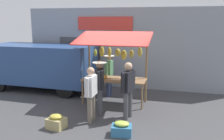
{
  "coord_description": "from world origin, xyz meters",
  "views": [
    {
      "loc": [
        -2.11,
        8.09,
        2.9
      ],
      "look_at": [
        0.0,
        0.3,
        1.25
      ],
      "focal_mm": 39.56,
      "sensor_mm": 36.0,
      "label": 1
    }
  ],
  "objects_px": {
    "market_stall": "(115,59)",
    "shopper_with_shopping_bag": "(91,91)",
    "vendor_with_sunhat": "(109,72)",
    "produce_crate_near": "(56,122)",
    "parked_van": "(38,63)",
    "shopper_in_grey_tee": "(100,83)",
    "produce_crate_side": "(122,129)",
    "shopper_in_striped_shirt": "(128,86)"
  },
  "relations": [
    {
      "from": "market_stall",
      "to": "shopper_with_shopping_bag",
      "type": "xyz_separation_m",
      "value": [
        0.23,
        1.82,
        -0.63
      ]
    },
    {
      "from": "produce_crate_near",
      "to": "produce_crate_side",
      "type": "relative_size",
      "value": 0.95
    },
    {
      "from": "vendor_with_sunhat",
      "to": "shopper_with_shopping_bag",
      "type": "bearing_deg",
      "value": 3.86
    },
    {
      "from": "vendor_with_sunhat",
      "to": "produce_crate_near",
      "type": "xyz_separation_m",
      "value": [
        0.59,
        3.19,
        -0.77
      ]
    },
    {
      "from": "shopper_in_grey_tee",
      "to": "shopper_with_shopping_bag",
      "type": "bearing_deg",
      "value": 162.43
    },
    {
      "from": "vendor_with_sunhat",
      "to": "parked_van",
      "type": "xyz_separation_m",
      "value": [
        3.17,
        -0.19,
        0.18
      ]
    },
    {
      "from": "shopper_in_grey_tee",
      "to": "shopper_in_striped_shirt",
      "type": "bearing_deg",
      "value": -108.74
    },
    {
      "from": "market_stall",
      "to": "shopper_with_shopping_bag",
      "type": "distance_m",
      "value": 1.94
    },
    {
      "from": "shopper_in_striped_shirt",
      "to": "produce_crate_near",
      "type": "distance_m",
      "value": 2.26
    },
    {
      "from": "shopper_in_grey_tee",
      "to": "produce_crate_near",
      "type": "relative_size",
      "value": 3.16
    },
    {
      "from": "vendor_with_sunhat",
      "to": "shopper_with_shopping_bag",
      "type": "height_order",
      "value": "vendor_with_sunhat"
    },
    {
      "from": "shopper_in_striped_shirt",
      "to": "market_stall",
      "type": "bearing_deg",
      "value": 43.55
    },
    {
      "from": "shopper_in_grey_tee",
      "to": "produce_crate_near",
      "type": "distance_m",
      "value": 1.74
    },
    {
      "from": "shopper_with_shopping_bag",
      "to": "shopper_in_striped_shirt",
      "type": "xyz_separation_m",
      "value": [
        -0.96,
        -0.52,
        0.07
      ]
    },
    {
      "from": "shopper_in_grey_tee",
      "to": "produce_crate_near",
      "type": "bearing_deg",
      "value": 135.24
    },
    {
      "from": "market_stall",
      "to": "shopper_with_shopping_bag",
      "type": "height_order",
      "value": "market_stall"
    },
    {
      "from": "market_stall",
      "to": "shopper_in_grey_tee",
      "type": "distance_m",
      "value": 1.33
    },
    {
      "from": "market_stall",
      "to": "parked_van",
      "type": "xyz_separation_m",
      "value": [
        3.58,
        -0.88,
        -0.43
      ]
    },
    {
      "from": "shopper_in_striped_shirt",
      "to": "produce_crate_near",
      "type": "xyz_separation_m",
      "value": [
        1.73,
        1.2,
        -0.81
      ]
    },
    {
      "from": "market_stall",
      "to": "shopper_in_striped_shirt",
      "type": "xyz_separation_m",
      "value": [
        -0.74,
        1.3,
        -0.56
      ]
    },
    {
      "from": "market_stall",
      "to": "shopper_in_grey_tee",
      "type": "xyz_separation_m",
      "value": [
        0.17,
        1.2,
        -0.56
      ]
    },
    {
      "from": "shopper_in_grey_tee",
      "to": "produce_crate_side",
      "type": "height_order",
      "value": "shopper_in_grey_tee"
    },
    {
      "from": "market_stall",
      "to": "parked_van",
      "type": "relative_size",
      "value": 0.56
    },
    {
      "from": "produce_crate_near",
      "to": "produce_crate_side",
      "type": "distance_m",
      "value": 1.81
    },
    {
      "from": "market_stall",
      "to": "vendor_with_sunhat",
      "type": "distance_m",
      "value": 1.01
    },
    {
      "from": "parked_van",
      "to": "shopper_in_grey_tee",
      "type": "bearing_deg",
      "value": 149.89
    },
    {
      "from": "produce_crate_side",
      "to": "shopper_in_grey_tee",
      "type": "bearing_deg",
      "value": -51.49
    },
    {
      "from": "produce_crate_near",
      "to": "produce_crate_side",
      "type": "height_order",
      "value": "produce_crate_near"
    },
    {
      "from": "shopper_with_shopping_bag",
      "to": "produce_crate_side",
      "type": "distance_m",
      "value": 1.42
    },
    {
      "from": "produce_crate_side",
      "to": "parked_van",
      "type": "bearing_deg",
      "value": -36.99
    },
    {
      "from": "shopper_with_shopping_bag",
      "to": "shopper_in_grey_tee",
      "type": "xyz_separation_m",
      "value": [
        -0.06,
        -0.63,
        0.08
      ]
    },
    {
      "from": "shopper_in_grey_tee",
      "to": "produce_crate_near",
      "type": "xyz_separation_m",
      "value": [
        0.83,
        1.3,
        -0.82
      ]
    },
    {
      "from": "vendor_with_sunhat",
      "to": "produce_crate_near",
      "type": "height_order",
      "value": "vendor_with_sunhat"
    },
    {
      "from": "vendor_with_sunhat",
      "to": "shopper_in_striped_shirt",
      "type": "distance_m",
      "value": 2.3
    },
    {
      "from": "vendor_with_sunhat",
      "to": "shopper_in_grey_tee",
      "type": "distance_m",
      "value": 1.9
    },
    {
      "from": "shopper_in_striped_shirt",
      "to": "shopper_in_grey_tee",
      "type": "bearing_deg",
      "value": 97.63
    },
    {
      "from": "vendor_with_sunhat",
      "to": "shopper_in_grey_tee",
      "type": "height_order",
      "value": "shopper_in_grey_tee"
    },
    {
      "from": "market_stall",
      "to": "shopper_in_grey_tee",
      "type": "relative_size",
      "value": 1.49
    },
    {
      "from": "shopper_with_shopping_bag",
      "to": "parked_van",
      "type": "xyz_separation_m",
      "value": [
        3.35,
        -2.7,
        0.2
      ]
    },
    {
      "from": "market_stall",
      "to": "vendor_with_sunhat",
      "type": "bearing_deg",
      "value": -59.24
    },
    {
      "from": "parked_van",
      "to": "produce_crate_near",
      "type": "xyz_separation_m",
      "value": [
        -2.58,
        3.38,
        -0.94
      ]
    },
    {
      "from": "parked_van",
      "to": "produce_crate_side",
      "type": "distance_m",
      "value": 5.58
    }
  ]
}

